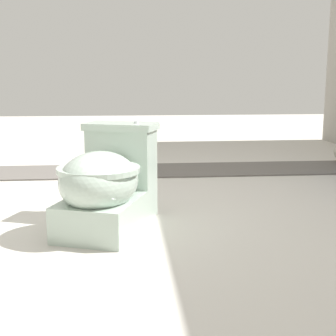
% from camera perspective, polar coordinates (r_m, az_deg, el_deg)
% --- Properties ---
extents(ground_plane, '(14.00, 14.00, 0.00)m').
position_cam_1_polar(ground_plane, '(2.58, -3.78, -5.69)').
color(ground_plane, beige).
extents(gravel_strip, '(0.56, 8.00, 0.01)m').
position_cam_1_polar(gravel_strip, '(3.80, 3.28, -0.20)').
color(gravel_strip, '#605B56').
rests_on(gravel_strip, ground).
extents(toilet, '(0.72, 0.56, 0.52)m').
position_cam_1_polar(toilet, '(2.31, -7.46, -2.08)').
color(toilet, '#B2C6B7').
rests_on(toilet, ground).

